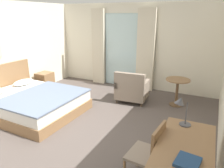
# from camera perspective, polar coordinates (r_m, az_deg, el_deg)

# --- Properties ---
(ground) EXTENTS (5.74, 6.99, 0.10)m
(ground) POSITION_cam_1_polar(r_m,az_deg,el_deg) (4.45, -9.81, -12.96)
(ground) COLOR #564C47
(wall_back) EXTENTS (5.34, 0.12, 2.56)m
(wall_back) POSITION_cam_1_polar(r_m,az_deg,el_deg) (6.76, 5.93, 9.92)
(wall_back) COLOR silver
(wall_back) RESTS_ON ground
(balcony_glass_door) EXTENTS (1.15, 0.02, 2.25)m
(balcony_glass_door) POSITION_cam_1_polar(r_m,az_deg,el_deg) (6.84, 2.67, 8.79)
(balcony_glass_door) COLOR silver
(balcony_glass_door) RESTS_ON ground
(curtain_panel_left) EXTENTS (0.43, 0.10, 2.40)m
(curtain_panel_left) POSITION_cam_1_polar(r_m,az_deg,el_deg) (7.10, -3.64, 9.71)
(curtain_panel_left) COLOR beige
(curtain_panel_left) RESTS_ON ground
(curtain_panel_right) EXTENTS (0.53, 0.10, 2.40)m
(curtain_panel_right) POSITION_cam_1_polar(r_m,az_deg,el_deg) (6.46, 8.88, 8.72)
(curtain_panel_right) COLOR beige
(curtain_panel_right) RESTS_ON ground
(bed) EXTENTS (2.23, 1.84, 1.03)m
(bed) POSITION_cam_1_polar(r_m,az_deg,el_deg) (5.42, -20.72, -4.40)
(bed) COLOR olive
(bed) RESTS_ON ground
(nightstand) EXTENTS (0.40, 0.45, 0.55)m
(nightstand) POSITION_cam_1_polar(r_m,az_deg,el_deg) (6.83, -17.36, 0.64)
(nightstand) COLOR olive
(nightstand) RESTS_ON ground
(writing_desk) EXTENTS (0.66, 1.38, 0.77)m
(writing_desk) POSITION_cam_1_polar(r_m,az_deg,el_deg) (2.75, 18.60, -17.12)
(writing_desk) COLOR olive
(writing_desk) RESTS_ON ground
(desk_chair) EXTENTS (0.45, 0.51, 0.88)m
(desk_chair) POSITION_cam_1_polar(r_m,az_deg,el_deg) (3.02, 10.04, -17.14)
(desk_chair) COLOR gray
(desk_chair) RESTS_ON ground
(desk_lamp) EXTENTS (0.24, 0.22, 0.43)m
(desk_lamp) POSITION_cam_1_polar(r_m,az_deg,el_deg) (3.01, 17.98, -5.56)
(desk_lamp) COLOR #4C4C51
(desk_lamp) RESTS_ON writing_desk
(closed_book) EXTENTS (0.27, 0.29, 0.03)m
(closed_book) POSITION_cam_1_polar(r_m,az_deg,el_deg) (2.45, 19.47, -18.91)
(closed_book) COLOR navy
(closed_book) RESTS_ON writing_desk
(armchair_by_window) EXTENTS (0.83, 0.74, 0.84)m
(armchair_by_window) POSITION_cam_1_polar(r_m,az_deg,el_deg) (5.66, 5.24, -1.44)
(armchair_by_window) COLOR gray
(armchair_by_window) RESTS_ON ground
(round_cafe_table) EXTENTS (0.59, 0.59, 0.69)m
(round_cafe_table) POSITION_cam_1_polar(r_m,az_deg,el_deg) (5.60, 16.99, -0.62)
(round_cafe_table) COLOR olive
(round_cafe_table) RESTS_ON ground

